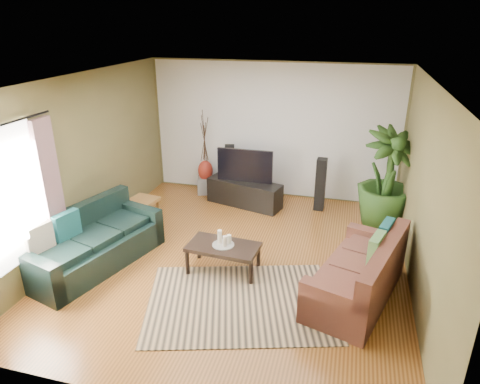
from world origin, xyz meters
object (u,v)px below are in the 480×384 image
(speaker_left, at_px, (230,170))
(television, at_px, (245,166))
(tv_stand, at_px, (244,193))
(vase, at_px, (205,171))
(sofa_right, at_px, (357,268))
(side_table, at_px, (144,212))
(speaker_right, at_px, (320,184))
(sofa_left, at_px, (93,239))
(potted_plant, at_px, (387,179))
(pedestal, at_px, (206,185))
(coffee_table, at_px, (223,258))

(speaker_left, bearing_deg, television, -61.21)
(tv_stand, distance_m, vase, 1.06)
(sofa_right, height_order, television, television)
(television, relative_size, side_table, 2.19)
(television, height_order, speaker_right, television)
(sofa_left, bearing_deg, potted_plant, -43.39)
(potted_plant, height_order, side_table, potted_plant)
(pedestal, bearing_deg, vase, 0.00)
(coffee_table, height_order, speaker_left, speaker_left)
(tv_stand, distance_m, potted_plant, 2.67)
(sofa_right, height_order, side_table, sofa_right)
(television, bearing_deg, vase, 157.88)
(sofa_right, bearing_deg, vase, -115.75)
(coffee_table, bearing_deg, television, 101.36)
(vase, height_order, side_table, vase)
(speaker_left, relative_size, vase, 2.45)
(potted_plant, relative_size, side_table, 3.54)
(speaker_right, xyz_separation_m, side_table, (-2.96, -1.49, -0.26))
(sofa_right, distance_m, speaker_left, 3.95)
(speaker_left, relative_size, pedestal, 3.13)
(sofa_left, bearing_deg, vase, 3.77)
(sofa_left, height_order, potted_plant, potted_plant)
(coffee_table, distance_m, side_table, 2.09)
(speaker_right, bearing_deg, coffee_table, -112.17)
(speaker_left, bearing_deg, coffee_table, -91.64)
(vase, bearing_deg, side_table, -108.44)
(television, relative_size, vase, 2.51)
(sofa_right, bearing_deg, speaker_right, -147.57)
(speaker_left, height_order, side_table, speaker_left)
(sofa_right, height_order, speaker_left, speaker_left)
(sofa_left, height_order, television, television)
(sofa_left, relative_size, tv_stand, 1.42)
(pedestal, bearing_deg, speaker_right, -5.55)
(sofa_right, bearing_deg, television, -122.06)
(speaker_left, bearing_deg, side_table, -137.50)
(speaker_left, relative_size, speaker_right, 1.04)
(sofa_left, bearing_deg, side_table, 11.80)
(speaker_left, bearing_deg, sofa_left, -126.59)
(potted_plant, xyz_separation_m, pedestal, (-3.53, 0.62, -0.71))
(potted_plant, xyz_separation_m, vase, (-3.53, 0.62, -0.38))
(side_table, bearing_deg, sofa_left, -94.24)
(vase, bearing_deg, tv_stand, -23.16)
(coffee_table, bearing_deg, potted_plant, 47.58)
(pedestal, distance_m, side_table, 1.81)
(television, xyz_separation_m, potted_plant, (2.59, -0.24, 0.06))
(sofa_right, distance_m, vase, 4.27)
(tv_stand, bearing_deg, side_table, -124.16)
(speaker_right, height_order, side_table, speaker_right)
(television, xyz_separation_m, speaker_right, (1.45, 0.15, -0.30))
(sofa_left, xyz_separation_m, coffee_table, (1.91, 0.33, -0.22))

